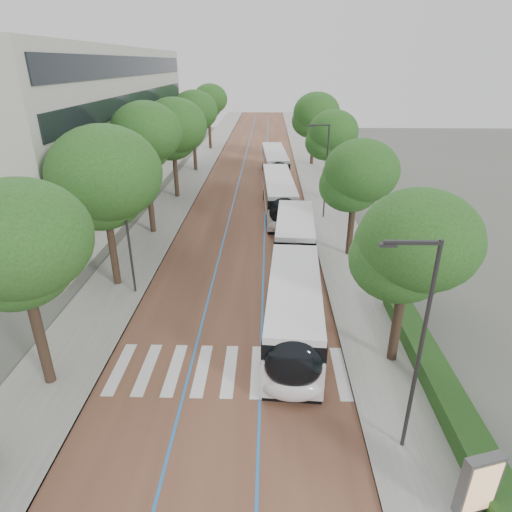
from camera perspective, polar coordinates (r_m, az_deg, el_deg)
The scene contains 20 objects.
ground at distance 19.30m, azimuth -4.42°, elevation -16.88°, with size 160.00×160.00×0.00m, color #51544C.
road at distance 55.89m, azimuth -0.27°, elevation 11.30°, with size 11.00×140.00×0.02m, color brown.
sidewalk_left at distance 56.63m, azimuth -8.03°, elevation 11.29°, with size 4.00×140.00×0.12m, color gray.
sidewalk_right at distance 56.14m, azimuth 7.55°, elevation 11.20°, with size 4.00×140.00×0.12m, color gray.
kerb_left at distance 56.34m, azimuth -6.08°, elevation 11.32°, with size 0.20×140.00×0.14m, color gray.
kerb_right at distance 55.98m, azimuth 5.58°, elevation 11.26°, with size 0.20×140.00×0.14m, color gray.
zebra_crossing at distance 20.02m, azimuth -3.54°, elevation -14.96°, with size 10.55×3.60×0.01m.
lane_line_left at distance 55.96m, azimuth -1.94°, elevation 11.32°, with size 0.12×126.00×0.01m, color #246BB8.
lane_line_right at distance 55.86m, azimuth 1.40°, elevation 11.30°, with size 0.12×126.00×0.01m, color #246BB8.
office_building at distance 47.80m, azimuth -25.81°, elevation 15.27°, with size 18.11×40.00×14.00m.
hedge at distance 20.22m, azimuth 23.14°, elevation -15.02°, with size 1.20×14.00×0.80m, color #173C14.
streetlight_near at distance 14.67m, azimuth 20.70°, elevation -9.96°, with size 1.82×0.20×8.00m.
streetlight_far at distance 37.55m, azimuth 9.14°, elevation 11.99°, with size 1.82×0.20×8.00m.
lamp_post_left at distance 25.27m, azimuth -16.79°, elevation 3.47°, with size 0.14×0.14×8.00m, color #2D2D30.
trees_left at distance 40.43m, azimuth -12.15°, elevation 15.33°, with size 6.26×60.25×9.64m.
trees_right at distance 41.09m, azimuth 10.17°, elevation 14.49°, with size 6.03×47.48×8.74m.
lead_bus at distance 24.48m, azimuth 5.11°, elevation -2.60°, with size 3.56×18.51×3.20m.
bus_queued_0 at distance 39.12m, azimuth 3.07°, elevation 7.93°, with size 3.07×12.50×3.20m.
bus_queued_1 at distance 51.82m, azimuth 2.52°, elevation 12.06°, with size 3.23×12.52×3.20m.
ad_panel at distance 15.56m, azimuth 27.47°, elevation -25.68°, with size 1.25×0.65×2.50m.
Camera 1 is at (1.84, -14.40, 12.72)m, focal length 30.00 mm.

